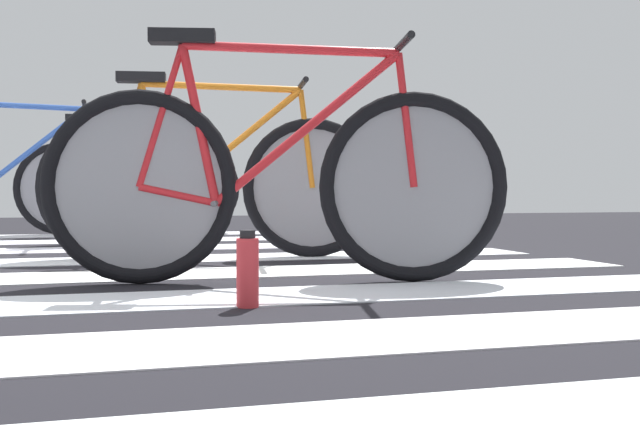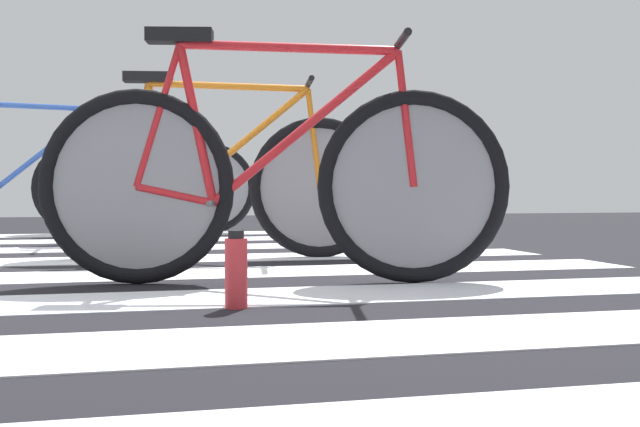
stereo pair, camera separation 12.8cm
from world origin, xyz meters
The scene contains 7 objects.
ground centered at (0.00, 0.00, 0.01)m, with size 18.00×14.00×0.02m.
crosswalk_markings centered at (0.02, -0.06, 0.02)m, with size 5.45×5.77×0.00m.
bicycle_1_of_4 centered at (0.98, -0.83, 0.41)m, with size 1.71×0.57×0.93m.
bicycle_2_of_4 centered at (0.90, 0.32, 0.41)m, with size 1.72×0.54×0.93m.
bicycle_3_of_4 centered at (-0.17, 1.57, 0.41)m, with size 1.74×0.52×0.93m.
bicycle_4_of_4 centered at (0.60, 2.74, 0.41)m, with size 1.73×0.52×0.93m.
water_bottle centered at (0.75, -1.41, 0.13)m, with size 0.07×0.07×0.23m.
Camera 1 is at (0.31, -3.75, 0.37)m, focal length 45.21 mm.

